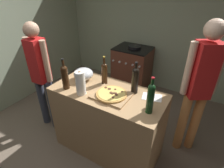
# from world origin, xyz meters

# --- Properties ---
(ground_plane) EXTENTS (4.37, 3.19, 0.02)m
(ground_plane) POSITION_xyz_m (0.00, 1.29, -0.01)
(ground_plane) COLOR #6B5B4C
(kitchen_wall_rear) EXTENTS (4.37, 0.10, 2.60)m
(kitchen_wall_rear) POSITION_xyz_m (0.00, 2.64, 1.30)
(kitchen_wall_rear) COLOR #99A889
(kitchen_wall_rear) RESTS_ON ground_plane
(kitchen_wall_left) EXTENTS (0.10, 3.19, 2.60)m
(kitchen_wall_left) POSITION_xyz_m (-1.93, 1.29, 1.30)
(kitchen_wall_left) COLOR #99A889
(kitchen_wall_left) RESTS_ON ground_plane
(counter) EXTENTS (1.33, 0.62, 0.91)m
(counter) POSITION_xyz_m (0.16, 0.66, 0.46)
(counter) COLOR tan
(counter) RESTS_ON ground_plane
(cutting_board) EXTENTS (0.40, 0.32, 0.02)m
(cutting_board) POSITION_xyz_m (0.24, 0.61, 0.92)
(cutting_board) COLOR tan
(cutting_board) RESTS_ON counter
(pizza) EXTENTS (0.34, 0.34, 0.03)m
(pizza) POSITION_xyz_m (0.24, 0.61, 0.95)
(pizza) COLOR tan
(pizza) RESTS_ON cutting_board
(mixing_bowl) EXTENTS (0.24, 0.24, 0.15)m
(mixing_bowl) POSITION_xyz_m (-0.26, 0.75, 0.99)
(mixing_bowl) COLOR #B2B2B7
(mixing_bowl) RESTS_ON counter
(paper_towel_roll) EXTENTS (0.11, 0.11, 0.28)m
(paper_towel_roll) POSITION_xyz_m (-0.07, 0.48, 1.05)
(paper_towel_roll) COLOR white
(paper_towel_roll) RESTS_ON counter
(wine_bottle_green) EXTENTS (0.07, 0.07, 0.35)m
(wine_bottle_green) POSITION_xyz_m (0.02, 0.81, 1.06)
(wine_bottle_green) COLOR #331E0F
(wine_bottle_green) RESTS_ON counter
(wine_bottle_clear) EXTENTS (0.08, 0.08, 0.37)m
(wine_bottle_clear) POSITION_xyz_m (-0.30, 0.48, 1.07)
(wine_bottle_clear) COLOR #331E0F
(wine_bottle_clear) RESTS_ON counter
(wine_bottle_dark) EXTENTS (0.08, 0.08, 0.37)m
(wine_bottle_dark) POSITION_xyz_m (0.42, 0.80, 1.08)
(wine_bottle_dark) COLOR black
(wine_bottle_dark) RESTS_ON counter
(wine_bottle_amber) EXTENTS (0.07, 0.07, 0.38)m
(wine_bottle_amber) POSITION_xyz_m (0.69, 0.56, 1.09)
(wine_bottle_amber) COLOR #143819
(wine_bottle_amber) RESTS_ON counter
(recipe_sheet) EXTENTS (0.24, 0.20, 0.00)m
(recipe_sheet) POSITION_xyz_m (0.63, 0.81, 0.92)
(recipe_sheet) COLOR white
(recipe_sheet) RESTS_ON counter
(stove) EXTENTS (0.67, 0.58, 0.93)m
(stove) POSITION_xyz_m (-0.25, 2.24, 0.45)
(stove) COLOR brown
(stove) RESTS_ON ground_plane
(person_in_stripes) EXTENTS (0.36, 0.21, 1.59)m
(person_in_stripes) POSITION_xyz_m (-0.88, 0.60, 0.91)
(person_in_stripes) COLOR #383D4C
(person_in_stripes) RESTS_ON ground_plane
(person_in_red) EXTENTS (0.36, 0.30, 1.71)m
(person_in_red) POSITION_xyz_m (1.04, 1.21, 1.00)
(person_in_red) COLOR #D88C4C
(person_in_red) RESTS_ON ground_plane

